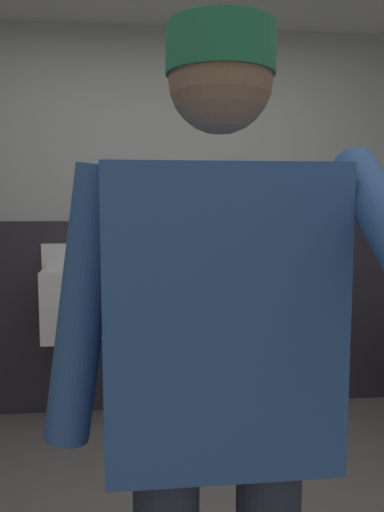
{
  "coord_description": "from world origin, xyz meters",
  "views": [
    {
      "loc": [
        -0.19,
        -1.66,
        1.42
      ],
      "look_at": [
        -0.01,
        -0.06,
        1.25
      ],
      "focal_mm": 35.52,
      "sensor_mm": 36.0,
      "label": 1
    }
  ],
  "objects_px": {
    "urinal_middle": "(188,300)",
    "soap_dispenser": "(203,194)",
    "urinal_left": "(72,303)",
    "person": "(219,391)"
  },
  "relations": [
    {
      "from": "urinal_left",
      "to": "urinal_middle",
      "type": "distance_m",
      "value": 0.75
    },
    {
      "from": "soap_dispenser",
      "to": "urinal_middle",
      "type": "bearing_deg",
      "value": -134.41
    },
    {
      "from": "urinal_middle",
      "to": "soap_dispenser",
      "type": "distance_m",
      "value": 0.72
    },
    {
      "from": "urinal_middle",
      "to": "person",
      "type": "distance_m",
      "value": 2.29
    },
    {
      "from": "urinal_left",
      "to": "person",
      "type": "distance_m",
      "value": 2.35
    },
    {
      "from": "urinal_middle",
      "to": "soap_dispenser",
      "type": "relative_size",
      "value": 6.89
    },
    {
      "from": "urinal_left",
      "to": "urinal_middle",
      "type": "relative_size",
      "value": 1.0
    },
    {
      "from": "person",
      "to": "soap_dispenser",
      "type": "height_order",
      "value": "person"
    },
    {
      "from": "urinal_middle",
      "to": "person",
      "type": "xyz_separation_m",
      "value": [
        -0.17,
        -2.26,
        0.26
      ]
    },
    {
      "from": "urinal_left",
      "to": "soap_dispenser",
      "type": "xyz_separation_m",
      "value": [
        0.87,
        0.12,
        0.7
      ]
    }
  ]
}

